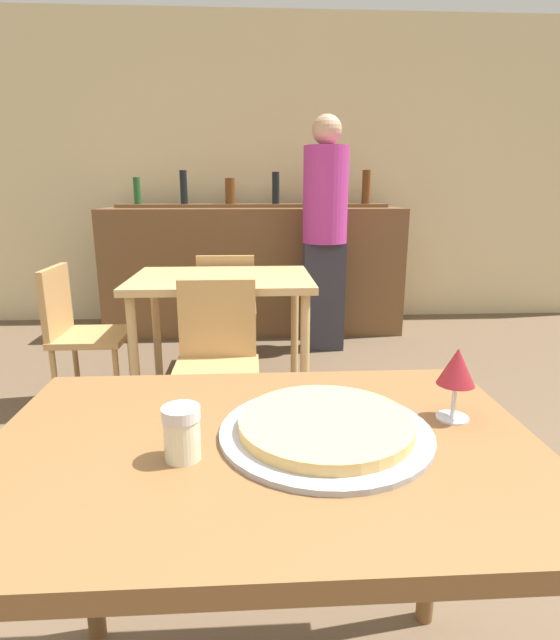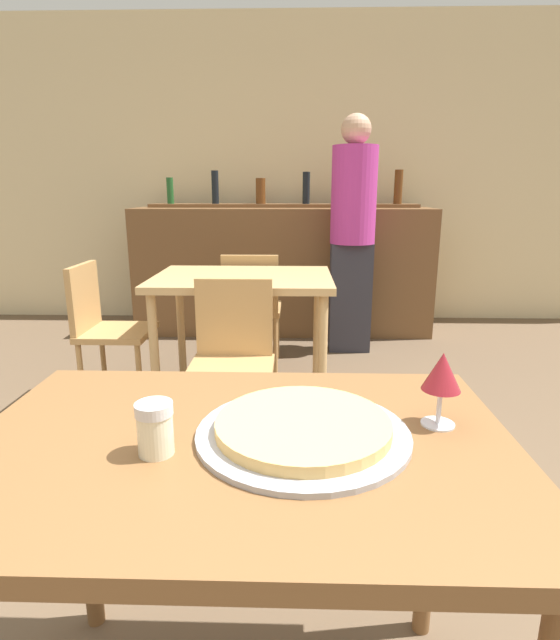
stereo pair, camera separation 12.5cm
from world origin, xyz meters
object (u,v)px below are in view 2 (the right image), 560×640
pizza_tray (303,429)px  person_standing (353,227)px  chair_far_side_front (232,353)px  chair_far_side_back (252,303)px  cheese_shaker (155,428)px  wine_glass (442,374)px  chair_far_side_left (104,323)px

pizza_tray → person_standing: person_standing is taller
chair_far_side_front → person_standing: 1.81m
chair_far_side_front → pizza_tray: (0.32, -1.37, 0.31)m
pizza_tray → chair_far_side_front: bearing=103.0°
pizza_tray → chair_far_side_back: bearing=97.3°
cheese_shaker → chair_far_side_back: bearing=90.9°
chair_far_side_front → wine_glass: bearing=-65.4°
chair_far_side_left → chair_far_side_front: bearing=-123.5°
chair_far_side_back → cheese_shaker: cheese_shaker is taller
chair_far_side_back → chair_far_side_left: bearing=33.5°
person_standing → wine_glass: size_ratio=11.26×
chair_far_side_front → wine_glass: (0.60, -1.32, 0.40)m
wine_glass → person_standing: bearing=87.3°
chair_far_side_back → person_standing: 1.01m
cheese_shaker → wine_glass: bearing=13.4°
chair_far_side_left → wine_glass: size_ratio=5.27×
chair_far_side_left → pizza_tray: (1.15, -1.93, 0.31)m
chair_far_side_front → cheese_shaker: bearing=-88.3°
chair_far_side_back → person_standing: size_ratio=0.47×
chair_far_side_left → person_standing: size_ratio=0.47×
chair_far_side_left → person_standing: (1.58, 1.03, 0.49)m
chair_far_side_left → wine_glass: (1.44, -1.87, 0.40)m
pizza_tray → wine_glass: size_ratio=2.69×
pizza_tray → wine_glass: (0.28, 0.06, 0.10)m
cheese_shaker → wine_glass: 0.58m
pizza_tray → wine_glass: bearing=11.6°
person_standing → chair_far_side_back: bearing=-147.1°
chair_far_side_left → pizza_tray: bearing=-149.1°
chair_far_side_back → pizza_tray: 2.52m
chair_far_side_back → pizza_tray: bearing=97.3°
pizza_tray → cheese_shaker: 0.29m
pizza_tray → cheese_shaker: size_ratio=4.22×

